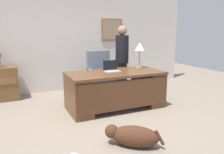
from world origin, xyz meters
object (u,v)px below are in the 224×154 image
Objects in this scene: desk at (116,89)px; person_standing at (122,60)px; dog_lying at (132,136)px; laptop at (111,69)px; armchair at (101,76)px; desk_lamp at (140,48)px.

person_standing is (0.55, 0.80, 0.47)m from desk.
dog_lying is 2.26× the size of laptop.
desk is at bearing -93.89° from armchair.
laptop is at bearing 75.20° from dog_lying.
desk_lamp reaches higher than desk.
dog_lying is (-0.48, -1.54, -0.27)m from desk.
desk_lamp is (0.14, -0.58, 0.33)m from person_standing.
person_standing is 0.68m from desk_lamp.
person_standing is 0.88m from laptop.
desk_lamp is at bearing 5.61° from laptop.
armchair reaches higher than desk.
person_standing is at bearing 55.58° from desk.
desk is 3.41× the size of desk_lamp.
desk_lamp is (0.69, 0.22, 0.80)m from desk.
armchair is 3.49× the size of laptop.
armchair reaches higher than laptop.
desk is 1.08m from person_standing.
desk is 1.04m from armchair.
person_standing reaches higher than desk.
armchair reaches higher than dog_lying.
person_standing is 2.97× the size of desk_lamp.
armchair is at bearing 82.92° from laptop.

